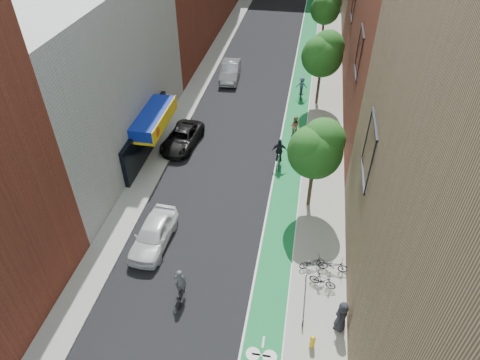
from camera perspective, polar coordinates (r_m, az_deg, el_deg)
The scene contains 20 objects.
ground at distance 22.91m, azimuth -7.27°, elevation -18.48°, with size 160.00×160.00×0.00m, color black.
bike_lane at distance 42.18m, azimuth 8.01°, elevation 11.44°, with size 2.00×68.00×0.01m, color #136E36.
sidewalk_left at distance 43.51m, azimuth -5.52°, elevation 12.64°, with size 2.00×68.00×0.15m, color gray.
sidewalk_right at distance 42.17m, azimuth 11.46°, elevation 11.13°, with size 3.00×68.00×0.15m, color gray.
building_left_white at distance 32.84m, azimuth -20.32°, elevation 12.79°, with size 8.00×20.00×12.00m, color silver.
tree_near at distance 26.02m, azimuth 10.14°, elevation 4.25°, with size 3.40×3.36×6.42m.
tree_mid at distance 38.35m, azimuth 11.01°, elevation 16.30°, with size 3.55×3.53×6.74m.
tree_far at distance 51.71m, azimuth 11.39°, elevation 21.68°, with size 3.30×3.25×6.21m.
parked_car_white at distance 26.06m, azimuth -11.46°, elevation -7.05°, with size 1.85×4.61×1.57m, color white.
parked_car_black at distance 34.05m, azimuth -7.74°, elevation 5.58°, with size 2.28×4.95×1.37m, color black.
parked_car_silver at distance 44.20m, azimuth -1.33°, elevation 14.32°, with size 1.75×5.01×1.65m, color #9899A0.
cyclist_lead at distance 23.34m, azimuth -7.92°, elevation -14.16°, with size 0.91×1.98×2.02m.
cyclist_lane_near at distance 34.65m, azimuth 7.25°, elevation 6.66°, with size 0.96×1.89×2.11m.
cyclist_lane_mid at distance 31.60m, azimuth 5.25°, elevation 3.25°, with size 1.14×1.85×2.23m.
cyclist_lane_far at distance 41.06m, azimuth 8.19°, elevation 11.96°, with size 1.07×1.80×1.98m.
parked_bike_near at distance 24.74m, azimuth 9.61°, elevation -10.76°, with size 0.53×1.51×0.79m, color black.
parked_bike_mid at distance 23.97m, azimuth 10.97°, elevation -13.03°, with size 0.41×1.47×0.88m, color black.
parked_bike_far at distance 24.77m, azimuth 12.32°, elevation -11.03°, with size 0.58×1.66×0.87m, color black.
pedestrian at distance 22.23m, azimuth 13.40°, elevation -17.23°, with size 0.92×0.60×1.89m, color black.
fire_hydrant at distance 21.87m, azimuth 9.64°, elevation -20.42°, with size 0.27×0.27×0.77m.
Camera 1 is at (4.86, -11.55, 19.18)m, focal length 32.00 mm.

